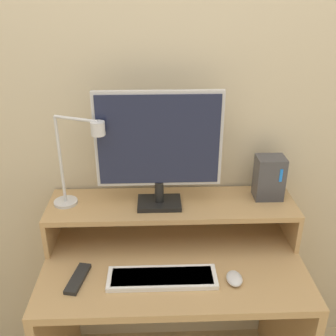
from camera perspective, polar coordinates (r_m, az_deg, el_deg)
name	(u,v)px	position (r m, az deg, el deg)	size (l,w,h in m)	color
wall_back	(170,106)	(1.63, 0.35, 8.99)	(6.00, 0.05, 2.50)	beige
desk	(173,303)	(1.73, 0.76, -18.95)	(1.01, 0.57, 0.72)	tan
monitor_shelf	(172,208)	(1.63, 0.57, -5.87)	(1.01, 0.26, 0.17)	tan
monitor	(159,145)	(1.48, -1.36, 3.31)	(0.48, 0.12, 0.47)	black
desk_lamp	(78,160)	(1.53, -12.91, 1.11)	(0.24, 0.14, 0.38)	silver
router_dock	(269,178)	(1.67, 14.46, -1.36)	(0.12, 0.09, 0.18)	#3D3D42
keyboard	(162,278)	(1.49, -0.85, -15.62)	(0.40, 0.12, 0.02)	white
mouse	(234,278)	(1.50, 9.61, -15.53)	(0.06, 0.08, 0.03)	silver
remote_control	(78,279)	(1.53, -12.95, -15.38)	(0.08, 0.16, 0.02)	black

